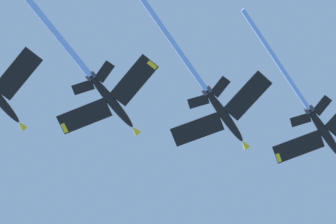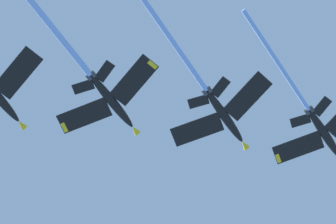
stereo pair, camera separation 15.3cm
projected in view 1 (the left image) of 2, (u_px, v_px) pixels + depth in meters
The scene contains 3 objects.
jet_lead at pixel (315, 118), 118.11m from camera, with size 31.28×22.55×7.21m.
jet_second at pixel (206, 89), 113.92m from camera, with size 35.75×24.58×7.85m.
jet_third at pixel (82, 65), 110.18m from camera, with size 36.96×26.09×8.72m.
Camera 1 is at (-22.84, 40.28, 1.83)m, focal length 70.61 mm.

